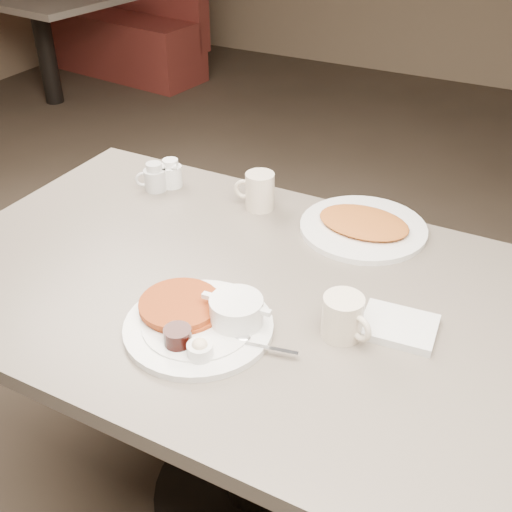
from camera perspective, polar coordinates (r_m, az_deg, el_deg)
The scene contains 9 objects.
diner_table at distance 1.49m, azimuth -0.36°, elevation -8.09°, with size 1.50×0.90×0.75m.
main_plate at distance 1.26m, azimuth -4.85°, elevation -5.73°, with size 0.38×0.32×0.07m.
coffee_mug_near at distance 1.24m, azimuth 7.97°, elevation -5.50°, with size 0.12×0.11×0.09m.
napkin at distance 1.29m, azimuth 12.86°, elevation -6.29°, with size 0.16×0.13×0.02m.
coffee_mug_far at distance 1.66m, azimuth 0.27°, elevation 5.94°, with size 0.12×0.09×0.10m.
creamer_left at distance 1.78m, azimuth -9.23°, elevation 7.05°, with size 0.09×0.08×0.08m.
creamer_right at distance 1.79m, azimuth -7.74°, elevation 7.44°, with size 0.08×0.07×0.08m.
hash_plate at distance 1.59m, azimuth 9.75°, elevation 2.71°, with size 0.33×0.33×0.04m.
booth_back_left at distance 5.20m, azimuth -12.07°, elevation 20.15°, with size 1.39×1.58×1.12m.
Camera 1 is at (0.52, -0.98, 1.57)m, focal length 43.92 mm.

